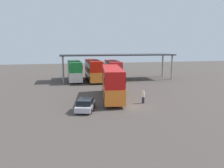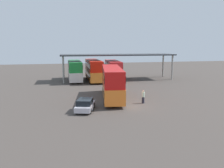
% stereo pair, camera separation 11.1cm
% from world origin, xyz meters
% --- Properties ---
extents(ground_plane, '(140.00, 140.00, 0.00)m').
position_xyz_m(ground_plane, '(0.00, 0.00, 0.00)').
color(ground_plane, '#49413C').
extents(double_decker_main, '(4.32, 11.59, 4.22)m').
position_xyz_m(double_decker_main, '(-1.00, 4.36, 2.32)').
color(double_decker_main, orange).
rests_on(double_decker_main, ground_plane).
extents(parked_hatchback, '(2.78, 4.18, 1.35)m').
position_xyz_m(parked_hatchback, '(-5.28, -0.79, 0.67)').
color(parked_hatchback, silver).
rests_on(parked_hatchback, ground_plane).
extents(double_decker_near_canopy, '(2.87, 10.83, 4.04)m').
position_xyz_m(double_decker_near_canopy, '(-4.61, 22.16, 2.22)').
color(double_decker_near_canopy, silver).
rests_on(double_decker_near_canopy, ground_plane).
extents(double_decker_mid_row, '(2.95, 11.29, 4.24)m').
position_xyz_m(double_decker_mid_row, '(-0.83, 21.11, 2.32)').
color(double_decker_mid_row, orange).
rests_on(double_decker_mid_row, ground_plane).
extents(double_decker_far_right, '(3.43, 10.23, 4.06)m').
position_xyz_m(double_decker_far_right, '(3.18, 20.75, 2.23)').
color(double_decker_far_right, orange).
rests_on(double_decker_far_right, ground_plane).
extents(depot_canopy, '(23.94, 6.32, 5.38)m').
position_xyz_m(depot_canopy, '(4.39, 21.32, 5.06)').
color(depot_canopy, '#33353A').
rests_on(depot_canopy, ground_plane).
extents(pedestrian_waiting, '(0.38, 0.38, 1.66)m').
position_xyz_m(pedestrian_waiting, '(2.17, 0.88, 0.82)').
color(pedestrian_waiting, '#262633').
rests_on(pedestrian_waiting, ground_plane).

